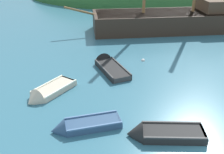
# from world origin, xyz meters

# --- Properties ---
(sailing_ship) EXTENTS (17.22, 8.00, 11.92)m
(sailing_ship) POSITION_xyz_m (-1.48, 17.06, 0.65)
(sailing_ship) COLOR #38281E
(sailing_ship) RESTS_ON ground
(rowboat_outer_left) EXTENTS (3.16, 3.99, 1.22)m
(rowboat_outer_left) POSITION_xyz_m (-5.98, 7.37, 0.11)
(rowboat_outer_left) COLOR black
(rowboat_outer_left) RESTS_ON ground
(rowboat_far) EXTENTS (3.43, 1.54, 1.08)m
(rowboat_far) POSITION_xyz_m (-2.54, 0.69, 0.11)
(rowboat_far) COLOR black
(rowboat_far) RESTS_ON ground
(rowboat_portside) EXTENTS (2.37, 3.33, 1.13)m
(rowboat_portside) POSITION_xyz_m (-8.67, 3.25, 0.09)
(rowboat_portside) COLOR beige
(rowboat_portside) RESTS_ON ground
(rowboat_near_dock) EXTENTS (3.26, 2.17, 0.95)m
(rowboat_near_dock) POSITION_xyz_m (-5.99, 0.71, 0.10)
(rowboat_near_dock) COLOR #335175
(rowboat_near_dock) RESTS_ON ground
(buoy_white) EXTENTS (0.28, 0.28, 0.28)m
(buoy_white) POSITION_xyz_m (-3.72, 8.96, 0.00)
(buoy_white) COLOR white
(buoy_white) RESTS_ON ground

